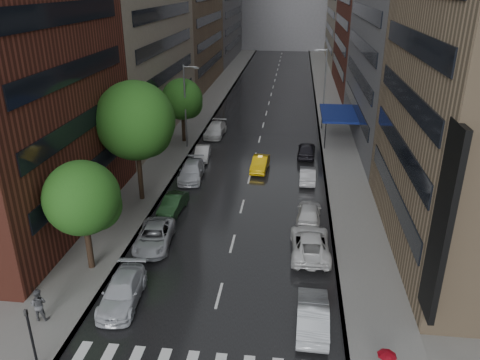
% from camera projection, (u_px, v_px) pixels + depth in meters
% --- Properties ---
extents(ground, '(220.00, 220.00, 0.00)m').
position_uv_depth(ground, '(207.00, 343.00, 23.99)').
color(ground, gray).
rests_on(ground, ground).
extents(road, '(14.00, 140.00, 0.01)m').
position_uv_depth(road, '(268.00, 106.00, 69.69)').
color(road, black).
rests_on(road, ground).
extents(sidewalk_left, '(4.00, 140.00, 0.15)m').
position_uv_depth(sidewalk_left, '(209.00, 104.00, 70.64)').
color(sidewalk_left, gray).
rests_on(sidewalk_left, ground).
extents(sidewalk_right, '(4.00, 140.00, 0.15)m').
position_uv_depth(sidewalk_right, '(329.00, 108.00, 68.68)').
color(sidewalk_right, gray).
rests_on(sidewalk_right, ground).
extents(tree_near, '(4.63, 4.63, 7.37)m').
position_uv_depth(tree_near, '(82.00, 198.00, 28.28)').
color(tree_near, '#382619').
rests_on(tree_near, ground).
extents(tree_mid, '(6.36, 6.36, 10.13)m').
position_uv_depth(tree_mid, '(135.00, 121.00, 37.10)').
color(tree_mid, '#382619').
rests_on(tree_mid, ground).
extents(tree_far, '(4.61, 4.61, 7.35)m').
position_uv_depth(tree_far, '(182.00, 99.00, 52.17)').
color(tree_far, '#382619').
rests_on(tree_far, ground).
extents(taxi, '(1.74, 4.27, 1.38)m').
position_uv_depth(taxi, '(260.00, 164.00, 45.79)').
color(taxi, '#DFAB0B').
rests_on(taxi, ground).
extents(parked_cars_left, '(2.80, 37.29, 1.52)m').
position_uv_depth(parked_cars_left, '(184.00, 185.00, 40.84)').
color(parked_cars_left, silver).
rests_on(parked_cars_left, ground).
extents(parked_cars_right, '(2.70, 31.49, 1.56)m').
position_uv_depth(parked_cars_right, '(309.00, 213.00, 35.90)').
color(parked_cars_right, '#B8BDC3').
rests_on(parked_cars_right, ground).
extents(ped_black_umbrella, '(0.98, 0.98, 2.09)m').
position_uv_depth(ped_black_umbrella, '(38.00, 300.00, 25.05)').
color(ped_black_umbrella, '#525358').
rests_on(ped_black_umbrella, sidewalk_left).
extents(traffic_light, '(0.18, 0.15, 3.45)m').
position_uv_depth(traffic_light, '(31.00, 334.00, 21.41)').
color(traffic_light, black).
rests_on(traffic_light, sidewalk_left).
extents(street_lamp_left, '(1.74, 0.22, 9.00)m').
position_uv_depth(street_lamp_left, '(186.00, 105.00, 50.34)').
color(street_lamp_left, gray).
rests_on(street_lamp_left, sidewalk_left).
extents(street_lamp_right, '(1.74, 0.22, 9.00)m').
position_uv_depth(street_lamp_right, '(324.00, 81.00, 62.37)').
color(street_lamp_right, gray).
rests_on(street_lamp_right, sidewalk_right).
extents(awning, '(4.00, 8.00, 3.12)m').
position_uv_depth(awning, '(338.00, 114.00, 53.77)').
color(awning, navy).
rests_on(awning, sidewalk_right).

